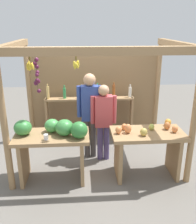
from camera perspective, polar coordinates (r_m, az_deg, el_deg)
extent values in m
plane|color=slate|center=(5.13, -0.16, -9.83)|extent=(12.00, 12.00, 0.00)
cylinder|color=#99754C|center=(3.93, -20.57, -2.73)|extent=(0.10, 0.10, 2.22)
cylinder|color=#99754C|center=(4.15, 21.07, -1.66)|extent=(0.10, 0.10, 2.22)
cylinder|color=#99754C|center=(5.73, -15.40, 4.59)|extent=(0.10, 0.10, 2.22)
cylinder|color=#99754C|center=(5.88, 13.35, 5.13)|extent=(0.10, 0.10, 2.22)
cube|color=#99754C|center=(3.52, 0.92, 13.70)|extent=(2.98, 0.12, 0.12)
cube|color=#99754C|center=(4.62, -18.85, 14.07)|extent=(0.12, 2.05, 0.12)
cube|color=#99754C|center=(4.81, 17.77, 14.35)|extent=(0.12, 2.05, 0.12)
cube|color=olive|center=(5.67, -0.85, 3.98)|extent=(2.88, 0.04, 1.99)
cylinder|color=brown|center=(3.70, -5.02, 12.20)|extent=(0.02, 0.02, 0.06)
ellipsoid|color=yellow|center=(3.72, -4.50, 10.70)|extent=(0.04, 0.06, 0.11)
ellipsoid|color=yellow|center=(3.75, -4.72, 11.03)|extent=(0.07, 0.05, 0.11)
ellipsoid|color=yellow|center=(3.74, -5.12, 10.41)|extent=(0.06, 0.05, 0.11)
ellipsoid|color=yellow|center=(3.71, -5.43, 10.76)|extent=(0.04, 0.05, 0.11)
ellipsoid|color=yellow|center=(3.69, -5.22, 10.82)|extent=(0.07, 0.06, 0.11)
ellipsoid|color=yellow|center=(3.70, -4.80, 10.48)|extent=(0.07, 0.05, 0.11)
cylinder|color=brown|center=(3.72, -15.25, 11.64)|extent=(0.02, 0.02, 0.06)
ellipsoid|color=gold|center=(3.73, -14.65, 10.03)|extent=(0.04, 0.07, 0.12)
ellipsoid|color=gold|center=(3.75, -14.84, 10.20)|extent=(0.07, 0.06, 0.12)
ellipsoid|color=gold|center=(3.77, -14.98, 10.07)|extent=(0.07, 0.04, 0.12)
ellipsoid|color=gold|center=(3.76, -15.46, 10.35)|extent=(0.05, 0.05, 0.12)
ellipsoid|color=gold|center=(3.74, -15.72, 9.95)|extent=(0.04, 0.06, 0.12)
ellipsoid|color=gold|center=(3.73, -15.41, 9.80)|extent=(0.05, 0.05, 0.12)
ellipsoid|color=gold|center=(3.70, -15.24, 10.03)|extent=(0.06, 0.04, 0.11)
ellipsoid|color=gold|center=(3.70, -14.74, 9.98)|extent=(0.07, 0.06, 0.12)
cylinder|color=#4C422D|center=(3.99, -13.81, 8.68)|extent=(0.01, 0.01, 0.55)
sphere|color=#511938|center=(3.99, -13.83, 11.51)|extent=(0.07, 0.07, 0.07)
sphere|color=#47142D|center=(3.98, -14.18, 10.67)|extent=(0.06, 0.06, 0.06)
sphere|color=#47142D|center=(4.00, -13.74, 9.97)|extent=(0.06, 0.06, 0.06)
sphere|color=#601E42|center=(4.00, -13.64, 8.81)|extent=(0.06, 0.06, 0.06)
sphere|color=#511938|center=(3.99, -13.71, 8.21)|extent=(0.06, 0.06, 0.06)
sphere|color=#511938|center=(4.01, -13.47, 6.79)|extent=(0.07, 0.07, 0.07)
sphere|color=#47142D|center=(3.98, -13.67, 7.03)|extent=(0.07, 0.07, 0.07)
sphere|color=#511938|center=(4.04, -13.92, 6.40)|extent=(0.07, 0.07, 0.07)
sphere|color=#511938|center=(4.07, -13.28, 4.71)|extent=(0.06, 0.06, 0.06)
cube|color=#99754C|center=(4.14, -10.50, -5.50)|extent=(1.21, 0.64, 0.06)
cube|color=#99754C|center=(4.41, -16.52, -10.35)|extent=(0.06, 0.58, 0.75)
cube|color=#99754C|center=(4.30, -3.65, -10.31)|extent=(0.06, 0.58, 0.75)
ellipsoid|color=#2D7533|center=(3.91, -4.34, -4.10)|extent=(0.37, 0.37, 0.27)
ellipsoid|color=#38843D|center=(4.20, -16.75, -3.43)|extent=(0.40, 0.40, 0.25)
ellipsoid|color=#38843D|center=(4.04, -7.63, -3.53)|extent=(0.42, 0.42, 0.26)
ellipsoid|color=#429347|center=(4.20, -10.40, -3.06)|extent=(0.34, 0.34, 0.22)
cylinder|color=white|center=(3.96, -11.75, -5.62)|extent=(0.07, 0.07, 0.09)
cube|color=#99754C|center=(4.26, 11.24, -4.85)|extent=(1.21, 0.64, 0.06)
cube|color=#99754C|center=(4.34, 4.62, -10.01)|extent=(0.06, 0.58, 0.75)
cube|color=#99754C|center=(4.58, 16.83, -9.20)|extent=(0.06, 0.58, 0.75)
ellipsoid|color=gold|center=(4.56, 15.63, -2.27)|extent=(0.11, 0.11, 0.13)
ellipsoid|color=#CC7038|center=(4.39, 15.43, -3.04)|extent=(0.15, 0.15, 0.13)
ellipsoid|color=#A8B24C|center=(4.32, 12.10, -3.32)|extent=(0.13, 0.13, 0.11)
ellipsoid|color=#E07F47|center=(4.12, 6.82, -3.77)|extent=(0.13, 0.13, 0.16)
ellipsoid|color=#E07F47|center=(4.31, 17.09, -3.74)|extent=(0.12, 0.12, 0.12)
ellipsoid|color=#E07F47|center=(4.09, 4.66, -4.15)|extent=(0.14, 0.14, 0.13)
ellipsoid|color=#E07F47|center=(4.24, 5.98, -3.37)|extent=(0.11, 0.11, 0.11)
ellipsoid|color=#B79E47|center=(4.07, 10.37, -4.49)|extent=(0.16, 0.16, 0.13)
cube|color=#99754C|center=(5.62, -11.46, -1.91)|extent=(0.05, 0.20, 1.00)
cube|color=#99754C|center=(5.68, 7.57, -1.44)|extent=(0.05, 0.20, 1.00)
cube|color=#99754C|center=(5.42, -1.95, 3.04)|extent=(1.87, 0.22, 0.04)
cylinder|color=#D8B266|center=(5.42, -11.35, 4.32)|extent=(0.06, 0.06, 0.26)
cylinder|color=#D8B266|center=(5.38, -11.46, 5.96)|extent=(0.03, 0.03, 0.06)
cylinder|color=#338C4C|center=(5.39, -7.63, 4.27)|extent=(0.06, 0.06, 0.23)
cylinder|color=#338C4C|center=(5.36, -7.70, 5.76)|extent=(0.03, 0.03, 0.06)
cylinder|color=#338C4C|center=(5.38, -3.81, 4.35)|extent=(0.06, 0.06, 0.22)
cylinder|color=#338C4C|center=(5.34, -3.85, 5.82)|extent=(0.03, 0.03, 0.06)
cylinder|color=#338C4C|center=(5.39, -0.10, 4.61)|extent=(0.08, 0.08, 0.26)
cylinder|color=#338C4C|center=(5.35, -0.10, 6.28)|extent=(0.03, 0.03, 0.06)
cylinder|color=#994C1E|center=(5.42, 3.60, 4.73)|extent=(0.06, 0.06, 0.27)
cylinder|color=#994C1E|center=(5.38, 3.64, 6.44)|extent=(0.03, 0.03, 0.06)
cylinder|color=silver|center=(5.48, 7.29, 4.52)|extent=(0.07, 0.07, 0.22)
cylinder|color=silver|center=(5.45, 7.35, 5.96)|extent=(0.03, 0.03, 0.06)
cylinder|color=#494342|center=(4.93, -2.50, -6.01)|extent=(0.11, 0.11, 0.78)
cylinder|color=#494342|center=(4.93, -1.10, -5.97)|extent=(0.11, 0.11, 0.78)
cube|color=#2D428C|center=(4.67, -1.89, 2.03)|extent=(0.32, 0.19, 0.66)
cylinder|color=#2D428C|center=(4.66, -4.36, 2.36)|extent=(0.08, 0.08, 0.59)
cylinder|color=#2D428C|center=(4.67, 0.56, 2.47)|extent=(0.08, 0.08, 0.59)
sphere|color=tan|center=(4.56, -1.95, 7.36)|extent=(0.23, 0.23, 0.23)
cylinder|color=#4E4377|center=(4.86, 0.50, -6.99)|extent=(0.11, 0.11, 0.69)
cylinder|color=#4E4377|center=(4.87, 1.92, -6.94)|extent=(0.11, 0.11, 0.69)
cube|color=#BF474C|center=(4.61, 1.27, 0.19)|extent=(0.32, 0.19, 0.59)
cylinder|color=#BF474C|center=(4.59, -1.22, 0.47)|extent=(0.08, 0.08, 0.53)
cylinder|color=#BF474C|center=(4.62, 3.74, 0.59)|extent=(0.08, 0.08, 0.53)
sphere|color=tan|center=(4.50, 1.30, 4.93)|extent=(0.20, 0.20, 0.20)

